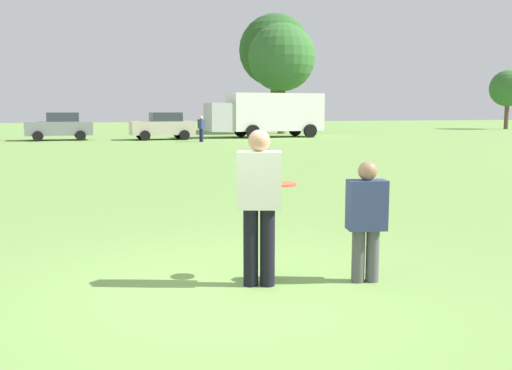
% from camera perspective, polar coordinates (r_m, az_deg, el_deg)
% --- Properties ---
extents(ground_plane, '(180.87, 180.87, 0.00)m').
position_cam_1_polar(ground_plane, '(6.17, -2.55, -10.92)').
color(ground_plane, '#6B9347').
extents(player_thrower, '(0.55, 0.41, 1.75)m').
position_cam_1_polar(player_thrower, '(6.19, 0.32, -1.41)').
color(player_thrower, black).
rests_on(player_thrower, ground).
extents(player_defender, '(0.48, 0.34, 1.39)m').
position_cam_1_polar(player_defender, '(6.49, 11.15, -3.07)').
color(player_defender, '#4C4C51').
rests_on(player_defender, ground).
extents(frisbee, '(0.27, 0.27, 0.04)m').
position_cam_1_polar(frisbee, '(6.46, 2.98, 0.10)').
color(frisbee, '#E54C33').
extents(parked_car_near_right, '(4.28, 2.36, 1.82)m').
position_cam_1_polar(parked_car_near_right, '(39.28, -19.30, 5.66)').
color(parked_car_near_right, slate).
rests_on(parked_car_near_right, ground).
extents(parked_car_far_right, '(4.28, 2.36, 1.82)m').
position_cam_1_polar(parked_car_far_right, '(38.45, -9.42, 5.95)').
color(parked_car_far_right, '#B7AD99').
rests_on(parked_car_far_right, ground).
extents(box_truck, '(8.60, 3.25, 3.18)m').
position_cam_1_polar(box_truck, '(41.22, 1.13, 7.30)').
color(box_truck, white).
rests_on(box_truck, ground).
extents(bystander_sideline_watcher, '(0.40, 0.51, 1.61)m').
position_cam_1_polar(bystander_sideline_watcher, '(35.36, -5.59, 5.86)').
color(bystander_sideline_watcher, '#1E234C').
rests_on(bystander_sideline_watcher, ground).
extents(tree_west_maple, '(5.65, 5.65, 9.18)m').
position_cam_1_polar(tree_west_maple, '(48.11, 2.63, 12.78)').
color(tree_west_maple, brown).
rests_on(tree_west_maple, ground).
extents(tree_center_elm, '(6.65, 6.65, 10.80)m').
position_cam_1_polar(tree_center_elm, '(53.53, 1.93, 13.45)').
color(tree_center_elm, brown).
rests_on(tree_center_elm, ground).
extents(tree_east_birch, '(3.78, 3.78, 6.15)m').
position_cam_1_polar(tree_east_birch, '(64.95, 24.23, 8.93)').
color(tree_east_birch, brown).
rests_on(tree_east_birch, ground).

